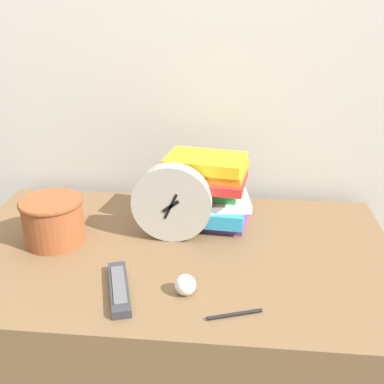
{
  "coord_description": "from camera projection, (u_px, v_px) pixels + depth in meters",
  "views": [
    {
      "loc": [
        0.15,
        -0.68,
        1.33
      ],
      "look_at": [
        0.04,
        0.46,
        0.82
      ],
      "focal_mm": 42.0,
      "sensor_mm": 36.0,
      "label": 1
    }
  ],
  "objects": [
    {
      "name": "crumpled_paper_ball",
      "position": [
        185.0,
        285.0,
        1.01
      ],
      "size": [
        0.05,
        0.05,
        0.05
      ],
      "color": "white",
      "rests_on": "desk"
    },
    {
      "name": "book_stack",
      "position": [
        209.0,
        190.0,
        1.29
      ],
      "size": [
        0.26,
        0.21,
        0.21
      ],
      "color": "#7A3899",
      "rests_on": "desk"
    },
    {
      "name": "wall_back",
      "position": [
        189.0,
        38.0,
        1.37
      ],
      "size": [
        6.0,
        0.04,
        2.4
      ],
      "color": "beige",
      "rests_on": "ground_plane"
    },
    {
      "name": "desk",
      "position": [
        175.0,
        350.0,
        1.34
      ],
      "size": [
        1.17,
        0.69,
        0.7
      ],
      "color": "brown",
      "rests_on": "ground_plane"
    },
    {
      "name": "basket",
      "position": [
        53.0,
        219.0,
        1.21
      ],
      "size": [
        0.17,
        0.17,
        0.12
      ],
      "color": "#994C28",
      "rests_on": "desk"
    },
    {
      "name": "desk_clock",
      "position": [
        172.0,
        203.0,
        1.2
      ],
      "size": [
        0.22,
        0.05,
        0.22
      ],
      "color": "#B7B2A8",
      "rests_on": "desk"
    },
    {
      "name": "tv_remote",
      "position": [
        119.0,
        288.0,
        1.02
      ],
      "size": [
        0.1,
        0.2,
        0.02
      ],
      "color": "#333338",
      "rests_on": "desk"
    },
    {
      "name": "pen",
      "position": [
        235.0,
        314.0,
        0.95
      ],
      "size": [
        0.12,
        0.05,
        0.01
      ],
      "color": "black",
      "rests_on": "desk"
    }
  ]
}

